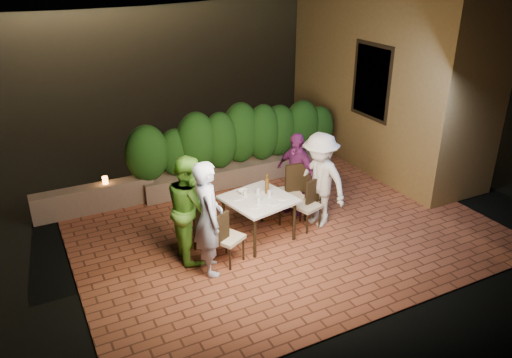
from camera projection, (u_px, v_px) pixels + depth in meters
ground at (288, 232)px, 8.62m from camera, size 400.00×400.00×0.00m
terrace_floor at (274, 223)px, 9.04m from camera, size 7.00×6.00×0.15m
building_wall at (389, 50)px, 10.69m from camera, size 1.60×5.00×5.00m
window_pane at (373, 81)px, 10.17m from camera, size 0.08×1.00×1.40m
window_frame at (372, 81)px, 10.16m from camera, size 0.06×1.15×1.55m
planter at (241, 172)px, 10.48m from camera, size 4.20×0.55×0.40m
hedge at (240, 138)px, 10.17m from camera, size 4.00×0.70×1.10m
parapet at (94, 198)px, 9.21m from camera, size 2.20×0.30×0.50m
hill at (49, 30)px, 59.80m from camera, size 52.00×40.00×22.00m
dining_table at (259, 218)px, 8.26m from camera, size 1.19×1.19×0.75m
plate_nw at (254, 206)px, 7.84m from camera, size 0.20×0.20×0.01m
plate_sw at (237, 198)px, 8.11m from camera, size 0.20×0.20×0.01m
plate_ne at (281, 197)px, 8.12m from camera, size 0.21×0.21×0.01m
plate_se at (263, 190)px, 8.39m from camera, size 0.20×0.20×0.01m
plate_centre at (259, 199)px, 8.07m from camera, size 0.20×0.20×0.01m
plate_front at (273, 203)px, 7.94m from camera, size 0.20×0.20×0.01m
glass_nw at (259, 200)px, 7.90m from camera, size 0.07×0.07×0.12m
glass_sw at (245, 193)px, 8.14m from camera, size 0.06×0.06×0.11m
glass_ne at (269, 194)px, 8.12m from camera, size 0.07×0.07×0.11m
glass_se at (258, 191)px, 8.22m from camera, size 0.07×0.07×0.11m
beer_bottle at (267, 184)px, 8.21m from camera, size 0.07×0.07×0.34m
bowl at (244, 192)px, 8.27m from camera, size 0.21×0.21×0.05m
chair_left_front at (228, 237)px, 7.59m from camera, size 0.56×0.56×0.89m
chair_left_back at (208, 225)px, 7.97m from camera, size 0.54×0.54×0.84m
chair_right_front at (307, 205)px, 8.58m from camera, size 0.50×0.50×0.86m
chair_right_back at (286, 192)px, 8.83m from camera, size 0.54×0.54×1.04m
diner_blue at (208, 218)px, 7.20m from camera, size 0.53×0.71×1.78m
diner_green at (190, 208)px, 7.59m from camera, size 0.71×0.88×1.69m
diner_white at (319, 180)px, 8.53m from camera, size 0.93×1.23×1.69m
diner_purple at (296, 173)px, 8.97m from camera, size 0.60×0.97×1.54m
parapet_lamp at (105, 180)px, 9.18m from camera, size 0.10×0.10×0.14m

